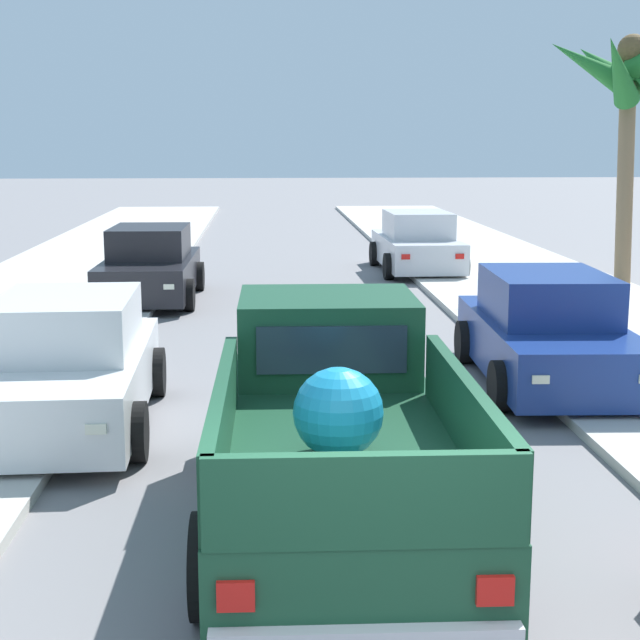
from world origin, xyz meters
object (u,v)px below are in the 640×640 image
at_px(car_right_far, 150,266).
at_px(palm_tree_left_mid, 627,81).
at_px(pickup_truck, 336,437).
at_px(car_right_near, 68,367).
at_px(car_left_far, 547,333).
at_px(car_left_near, 417,244).

height_order(car_right_far, palm_tree_left_mid, palm_tree_left_mid).
bearing_deg(pickup_truck, car_right_near, 133.39).
relative_size(car_right_far, palm_tree_left_mid, 0.76).
height_order(car_right_near, car_right_far, same).
height_order(pickup_truck, car_left_far, pickup_truck).
distance_m(car_left_near, palm_tree_left_mid, 6.32).
relative_size(pickup_truck, palm_tree_left_mid, 0.93).
height_order(car_left_far, palm_tree_left_mid, palm_tree_left_mid).
height_order(car_left_near, palm_tree_left_mid, palm_tree_left_mid).
xyz_separation_m(pickup_truck, car_left_far, (3.25, 4.67, -0.07)).
height_order(car_right_near, car_left_far, same).
relative_size(car_left_near, palm_tree_left_mid, 0.76).
bearing_deg(car_right_near, palm_tree_left_mid, 44.29).
bearing_deg(car_left_far, pickup_truck, -124.83).
relative_size(car_left_near, car_left_far, 0.99).
distance_m(car_right_near, car_left_far, 6.35).
bearing_deg(car_right_far, pickup_truck, -76.11).
xyz_separation_m(car_right_far, palm_tree_left_mid, (10.31, 1.04, 3.84)).
xyz_separation_m(car_left_far, palm_tree_left_mid, (4.10, 8.37, 3.84)).
distance_m(car_right_far, palm_tree_left_mid, 11.05).
xyz_separation_m(car_left_near, car_left_far, (-0.03, -11.31, 0.00)).
bearing_deg(car_left_far, car_right_near, -165.27).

